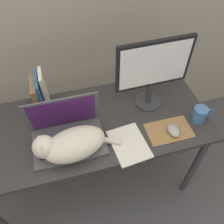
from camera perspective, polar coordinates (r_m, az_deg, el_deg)
ground_plane at (r=1.94m, az=-1.55°, el=-23.81°), size 12.00×12.00×0.00m
desk at (r=1.47m, az=-5.00°, el=-4.84°), size 1.41×0.61×0.76m
laptop at (r=1.31m, az=-10.71°, el=-5.10°), size 0.39×0.26×0.27m
cat at (r=1.23m, az=-9.95°, el=-7.69°), size 0.46×0.23×0.17m
external_monitor at (r=1.34m, az=9.88°, el=9.95°), size 0.43×0.16×0.45m
mousepad at (r=1.40m, az=13.54°, el=-4.31°), size 0.26×0.16×0.00m
computer_mouse at (r=1.38m, az=14.57°, el=-4.26°), size 0.06×0.10×0.03m
book_row at (r=1.47m, az=-17.00°, el=4.32°), size 0.08×0.17×0.25m
notepad at (r=1.31m, az=4.11°, el=-7.68°), size 0.21×0.26×0.01m
mug at (r=1.46m, az=20.39°, el=-0.53°), size 0.12×0.08×0.10m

